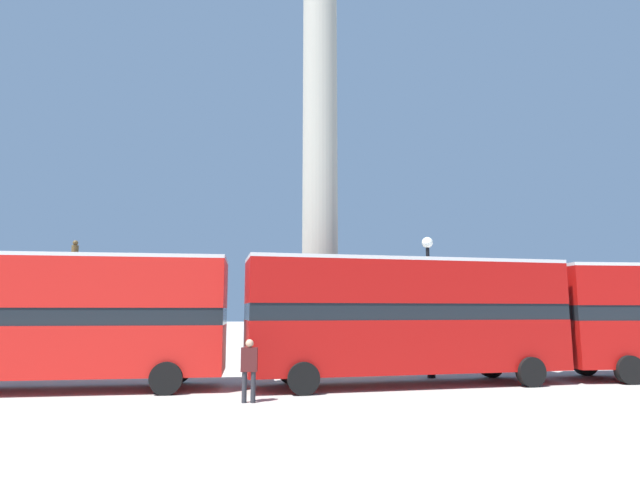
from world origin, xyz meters
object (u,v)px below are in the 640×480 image
Objects in this scene: pedestrian_near_lamp at (249,367)px; equestrian_statue at (70,324)px; monument_column at (320,211)px; bus_a at (407,315)px; street_lamp at (429,296)px; bus_b at (52,315)px.

equestrian_statue is at bearing 130.73° from pedestrian_near_lamp.
monument_column is at bearing 75.97° from pedestrian_near_lamp.
bus_a is 2.37m from street_lamp.
bus_b is at bearing 174.02° from bus_a.
pedestrian_near_lamp is (6.42, -2.93, -1.42)m from bus_b.
street_lamp is (16.46, -9.53, 1.28)m from equestrian_statue.
pedestrian_near_lamp is at bearing -158.92° from bus_a.
bus_a is 11.89m from bus_b.
monument_column reaches higher than equestrian_statue.
monument_column is at bearing 30.79° from bus_b.
pedestrian_near_lamp is at bearing -30.47° from equestrian_statue.
street_lamp is 8.44m from pedestrian_near_lamp.
bus_b is at bearing 161.71° from pedestrian_near_lamp.
bus_a is at bearing 31.76° from pedestrian_near_lamp.
monument_column is 11.21m from pedestrian_near_lamp.
street_lamp is (13.35, 1.40, 0.74)m from bus_b.
street_lamp reaches higher than bus_a.
bus_b is 6.37× the size of pedestrian_near_lamp.
bus_a is 18.76m from equestrian_statue.
street_lamp reaches higher than bus_b.
monument_column is 4.12× the size of street_lamp.
equestrian_statue is at bearing 149.93° from street_lamp.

